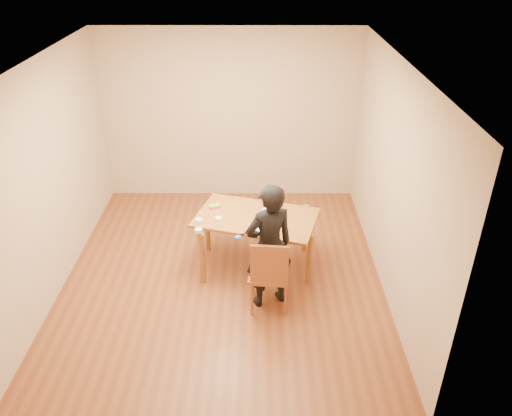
{
  "coord_description": "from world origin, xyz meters",
  "views": [
    {
      "loc": [
        0.44,
        -5.2,
        3.92
      ],
      "look_at": [
        0.42,
        0.15,
        0.9
      ],
      "focal_mm": 35.0,
      "sensor_mm": 36.0,
      "label": 1
    }
  ],
  "objects_px": {
    "dining_chair": "(269,273)",
    "dining_table": "(256,218)",
    "cake": "(270,213)",
    "cake_plate": "(270,216)",
    "person": "(269,247)"
  },
  "relations": [
    {
      "from": "person",
      "to": "dining_table",
      "type": "bearing_deg",
      "value": -100.99
    },
    {
      "from": "dining_table",
      "to": "cake_plate",
      "type": "bearing_deg",
      "value": 12.03
    },
    {
      "from": "dining_chair",
      "to": "cake",
      "type": "xyz_separation_m",
      "value": [
        0.02,
        0.76,
        0.35
      ]
    },
    {
      "from": "cake_plate",
      "to": "person",
      "type": "distance_m",
      "value": 0.72
    },
    {
      "from": "cake",
      "to": "cake_plate",
      "type": "bearing_deg",
      "value": 0.0
    },
    {
      "from": "person",
      "to": "cake",
      "type": "bearing_deg",
      "value": -114.34
    },
    {
      "from": "cake_plate",
      "to": "dining_chair",
      "type": "bearing_deg",
      "value": -91.64
    },
    {
      "from": "dining_chair",
      "to": "dining_table",
      "type": "bearing_deg",
      "value": 105.8
    },
    {
      "from": "dining_chair",
      "to": "cake",
      "type": "relative_size",
      "value": 2.23
    },
    {
      "from": "dining_chair",
      "to": "cake_plate",
      "type": "xyz_separation_m",
      "value": [
        0.02,
        0.76,
        0.31
      ]
    },
    {
      "from": "dining_chair",
      "to": "cake",
      "type": "bearing_deg",
      "value": 93.2
    },
    {
      "from": "cake",
      "to": "person",
      "type": "xyz_separation_m",
      "value": [
        -0.02,
        -0.72,
        -0.02
      ]
    },
    {
      "from": "dining_table",
      "to": "dining_chair",
      "type": "relative_size",
      "value": 3.28
    },
    {
      "from": "dining_table",
      "to": "cake_plate",
      "type": "relative_size",
      "value": 4.96
    },
    {
      "from": "dining_chair",
      "to": "cake_plate",
      "type": "bearing_deg",
      "value": 93.2
    }
  ]
}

